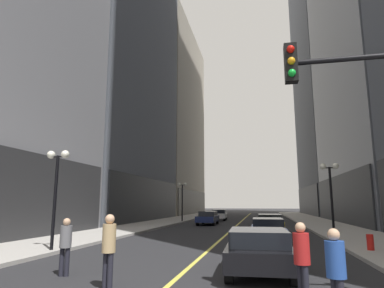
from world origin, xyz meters
name	(u,v)px	position (x,y,z in m)	size (l,w,h in m)	color
ground_plane	(240,222)	(0.00, 35.00, 0.00)	(200.00, 200.00, 0.00)	#262628
sidewalk_left	(170,221)	(-8.25, 35.00, 0.07)	(4.50, 78.00, 0.15)	#ADA8A0
sidewalk_right	(318,222)	(8.25, 35.00, 0.07)	(4.50, 78.00, 0.15)	#ADA8A0
lane_centre_stripe	(240,222)	(0.00, 35.00, 0.00)	(0.16, 70.00, 0.01)	#E5D64C
building_left_far	(163,121)	(-16.94, 60.00, 18.66)	(13.09, 26.00, 37.47)	#B7AD99
building_right_far	(328,52)	(15.92, 60.00, 30.66)	(11.03, 26.00, 61.52)	#4C515B
car_black	(259,249)	(2.30, 7.18, 0.72)	(2.06, 4.20, 1.32)	black
car_blue	(268,230)	(2.71, 15.01, 0.72)	(1.80, 4.24, 1.32)	navy
car_yellow	(270,222)	(2.98, 22.00, 0.72)	(1.85, 4.63, 1.32)	yellow
car_navy	(208,217)	(-2.88, 29.92, 0.72)	(1.80, 4.71, 1.32)	#141E4C
car_white	(219,214)	(-2.85, 38.50, 0.72)	(1.99, 4.41, 1.32)	silver
pedestrian_in_blue_hoodie	(336,268)	(3.70, 3.04, 0.96)	(0.44, 0.44, 1.66)	black
pedestrian_in_tan_trench	(109,245)	(-1.36, 4.50, 1.08)	(0.43, 0.43, 1.83)	black
pedestrian_in_grey_suit	(66,242)	(-3.31, 5.69, 0.97)	(0.39, 0.39, 1.66)	black
pedestrian_in_red_jacket	(302,256)	(3.25, 4.17, 0.99)	(0.46, 0.46, 1.70)	black
street_lamp_left_near	(57,177)	(-6.40, 9.60, 3.26)	(1.06, 0.36, 4.43)	black
street_lamp_left_far	(182,193)	(-6.40, 33.57, 3.26)	(1.06, 0.36, 4.43)	black
street_lamp_right_mid	(330,183)	(6.40, 17.08, 3.26)	(1.06, 0.36, 4.43)	black
fire_hydrant_right	(370,244)	(6.90, 12.28, 0.40)	(0.28, 0.28, 0.80)	red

